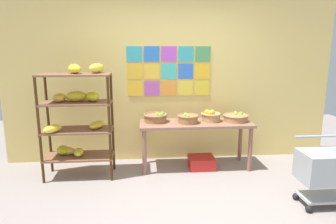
% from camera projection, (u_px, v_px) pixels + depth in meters
% --- Properties ---
extents(ground, '(9.47, 9.47, 0.00)m').
position_uv_depth(ground, '(185.00, 215.00, 3.21)').
color(ground, gray).
extents(back_wall_with_art, '(5.20, 0.07, 2.69)m').
position_uv_depth(back_wall_with_art, '(170.00, 77.00, 4.65)').
color(back_wall_with_art, '#DEBF68').
rests_on(back_wall_with_art, ground).
extents(banana_shelf_unit, '(0.94, 0.55, 1.58)m').
position_uv_depth(banana_shelf_unit, '(77.00, 113.00, 4.04)').
color(banana_shelf_unit, '#3E250D').
rests_on(banana_shelf_unit, ground).
extents(display_table, '(1.66, 0.56, 0.70)m').
position_uv_depth(display_table, '(196.00, 128.00, 4.41)').
color(display_table, '#8A5E49').
rests_on(display_table, ground).
extents(fruit_basket_back_right, '(0.36, 0.36, 0.14)m').
position_uv_depth(fruit_basket_back_right, '(156.00, 117.00, 4.41)').
color(fruit_basket_back_right, '#95633B').
rests_on(fruit_basket_back_right, display_table).
extents(fruit_basket_centre, '(0.31, 0.31, 0.15)m').
position_uv_depth(fruit_basket_centre, '(188.00, 118.00, 4.34)').
color(fruit_basket_centre, olive).
rests_on(fruit_basket_centre, display_table).
extents(fruit_basket_right, '(0.30, 0.30, 0.18)m').
position_uv_depth(fruit_basket_right, '(211.00, 116.00, 4.44)').
color(fruit_basket_right, tan).
rests_on(fruit_basket_right, display_table).
extents(fruit_basket_back_left, '(0.38, 0.38, 0.13)m').
position_uv_depth(fruit_basket_back_left, '(236.00, 117.00, 4.46)').
color(fruit_basket_back_left, '#A3724A').
rests_on(fruit_basket_back_left, display_table).
extents(produce_crate_under_table, '(0.38, 0.34, 0.18)m').
position_uv_depth(produce_crate_under_table, '(201.00, 162.00, 4.47)').
color(produce_crate_under_table, red).
rests_on(produce_crate_under_table, ground).
extents(shopping_cart, '(0.61, 0.43, 0.77)m').
position_uv_depth(shopping_cart, '(327.00, 169.00, 3.33)').
color(shopping_cart, black).
rests_on(shopping_cart, ground).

